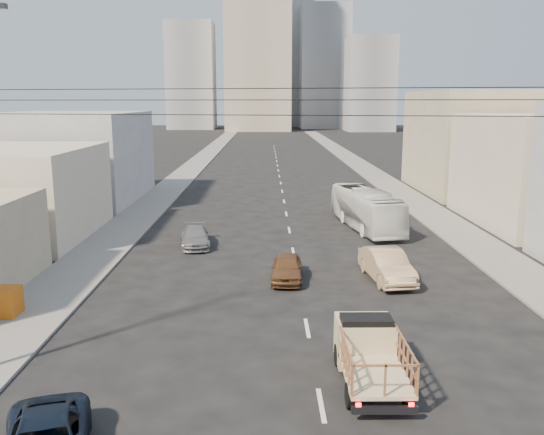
{
  "coord_description": "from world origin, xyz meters",
  "views": [
    {
      "loc": [
        -1.65,
        -13.8,
        8.96
      ],
      "look_at": [
        -1.36,
        13.2,
        3.5
      ],
      "focal_mm": 38.0,
      "sensor_mm": 36.0,
      "label": 1
    }
  ],
  "objects_px": {
    "flatbed_pickup": "(370,350)",
    "sedan_tan": "(387,265)",
    "sedan_grey": "(195,237)",
    "city_bus": "(366,209)",
    "sedan_brown": "(287,268)"
  },
  "relations": [
    {
      "from": "flatbed_pickup",
      "to": "sedan_tan",
      "type": "distance_m",
      "value": 11.16
    },
    {
      "from": "flatbed_pickup",
      "to": "sedan_tan",
      "type": "height_order",
      "value": "flatbed_pickup"
    },
    {
      "from": "sedan_tan",
      "to": "sedan_grey",
      "type": "height_order",
      "value": "sedan_tan"
    },
    {
      "from": "city_bus",
      "to": "sedan_grey",
      "type": "xyz_separation_m",
      "value": [
        -11.6,
        -5.13,
        -0.81
      ]
    },
    {
      "from": "flatbed_pickup",
      "to": "sedan_brown",
      "type": "height_order",
      "value": "flatbed_pickup"
    },
    {
      "from": "sedan_brown",
      "to": "sedan_tan",
      "type": "relative_size",
      "value": 0.8
    },
    {
      "from": "sedan_brown",
      "to": "sedan_grey",
      "type": "height_order",
      "value": "sedan_brown"
    },
    {
      "from": "flatbed_pickup",
      "to": "sedan_brown",
      "type": "bearing_deg",
      "value": 101.89
    },
    {
      "from": "city_bus",
      "to": "sedan_brown",
      "type": "distance_m",
      "value": 13.64
    },
    {
      "from": "sedan_brown",
      "to": "sedan_tan",
      "type": "xyz_separation_m",
      "value": [
        5.07,
        -0.09,
        0.14
      ]
    },
    {
      "from": "flatbed_pickup",
      "to": "city_bus",
      "type": "xyz_separation_m",
      "value": [
        3.81,
        23.07,
        0.32
      ]
    },
    {
      "from": "sedan_brown",
      "to": "city_bus",
      "type": "bearing_deg",
      "value": 66.64
    },
    {
      "from": "flatbed_pickup",
      "to": "sedan_grey",
      "type": "distance_m",
      "value": 19.56
    },
    {
      "from": "flatbed_pickup",
      "to": "city_bus",
      "type": "height_order",
      "value": "city_bus"
    },
    {
      "from": "flatbed_pickup",
      "to": "sedan_tan",
      "type": "xyz_separation_m",
      "value": [
        2.78,
        10.8,
        -0.3
      ]
    }
  ]
}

